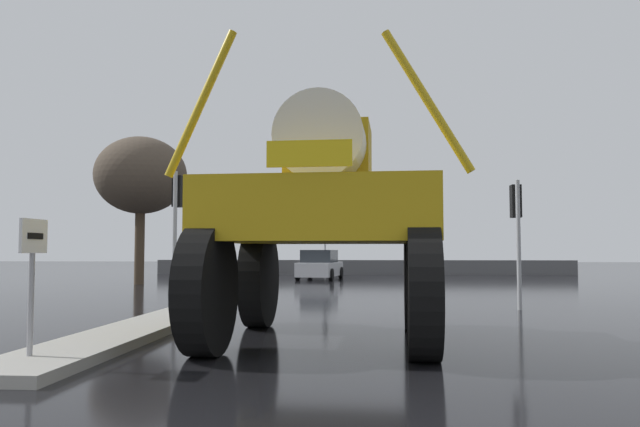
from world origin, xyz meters
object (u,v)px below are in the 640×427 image
object	(u,v)px
traffic_signal_near_right	(516,216)
lane_arrow_sign	(33,261)
oversize_sprayer	(326,219)
traffic_signal_far_left	(325,231)
traffic_signal_near_left	(177,208)
bare_tree_left	(141,176)
traffic_signal_far_right	(427,231)
sedan_ahead	(320,266)

from	to	relation	value
traffic_signal_near_right	lane_arrow_sign	bearing A→B (deg)	-133.82
oversize_sprayer	traffic_signal_far_left	size ratio (longest dim) A/B	1.48
traffic_signal_far_left	traffic_signal_near_left	bearing A→B (deg)	-97.64
lane_arrow_sign	bare_tree_left	bearing A→B (deg)	107.34
traffic_signal_near_left	traffic_signal_far_right	xyz separation A→B (m)	(8.36, 19.13, -0.00)
lane_arrow_sign	bare_tree_left	xyz separation A→B (m)	(-5.87, 18.81, 3.46)
traffic_signal_near_left	traffic_signal_far_left	bearing A→B (deg)	82.36
oversize_sprayer	traffic_signal_far_right	size ratio (longest dim) A/B	1.49
lane_arrow_sign	oversize_sprayer	world-z (taller)	oversize_sprayer
sedan_ahead	traffic_signal_far_left	size ratio (longest dim) A/B	1.19
traffic_signal_near_left	traffic_signal_far_left	xyz separation A→B (m)	(2.56, 19.13, -0.00)
traffic_signal_far_right	traffic_signal_near_left	bearing A→B (deg)	-113.60
sedan_ahead	traffic_signal_near_left	size ratio (longest dim) A/B	1.19
traffic_signal_near_left	bare_tree_left	xyz separation A→B (m)	(-5.05, 10.44, 2.19)
lane_arrow_sign	traffic_signal_far_left	size ratio (longest dim) A/B	0.48
bare_tree_left	oversize_sprayer	bearing A→B (deg)	-59.75
oversize_sprayer	traffic_signal_near_right	bearing A→B (deg)	-35.09
traffic_signal_near_left	oversize_sprayer	bearing A→B (deg)	-52.68
traffic_signal_far_right	bare_tree_left	size ratio (longest dim) A/B	0.55
traffic_signal_near_right	traffic_signal_far_left	world-z (taller)	traffic_signal_far_left
sedan_ahead	traffic_signal_far_left	xyz separation A→B (m)	(0.02, 3.45, 1.90)
traffic_signal_far_left	traffic_signal_far_right	world-z (taller)	traffic_signal_far_left
lane_arrow_sign	sedan_ahead	size ratio (longest dim) A/B	0.41
traffic_signal_far_right	bare_tree_left	distance (m)	16.13
bare_tree_left	sedan_ahead	bearing A→B (deg)	34.59
sedan_ahead	traffic_signal_far_right	size ratio (longest dim) A/B	1.20
lane_arrow_sign	traffic_signal_far_left	world-z (taller)	traffic_signal_far_left
bare_tree_left	traffic_signal_near_left	bearing A→B (deg)	-64.18
lane_arrow_sign	traffic_signal_far_right	xyz separation A→B (m)	(7.53, 27.50, 1.27)
lane_arrow_sign	sedan_ahead	bearing A→B (deg)	85.91
traffic_signal_far_left	sedan_ahead	bearing A→B (deg)	-90.35
sedan_ahead	traffic_signal_far_right	distance (m)	7.02
traffic_signal_far_left	traffic_signal_far_right	bearing A→B (deg)	0.00
traffic_signal_far_right	traffic_signal_far_left	bearing A→B (deg)	-180.00
lane_arrow_sign	oversize_sprayer	xyz separation A→B (m)	(3.59, 2.59, 0.66)
lane_arrow_sign	traffic_signal_far_left	xyz separation A→B (m)	(1.74, 27.50, 1.27)
oversize_sprayer	traffic_signal_near_right	size ratio (longest dim) A/B	1.63
traffic_signal_far_right	bare_tree_left	xyz separation A→B (m)	(-13.41, -8.69, 2.19)
sedan_ahead	bare_tree_left	world-z (taller)	bare_tree_left
lane_arrow_sign	traffic_signal_far_right	bearing A→B (deg)	74.68
lane_arrow_sign	traffic_signal_near_right	bearing A→B (deg)	46.18
traffic_signal_near_left	bare_tree_left	bearing A→B (deg)	115.82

